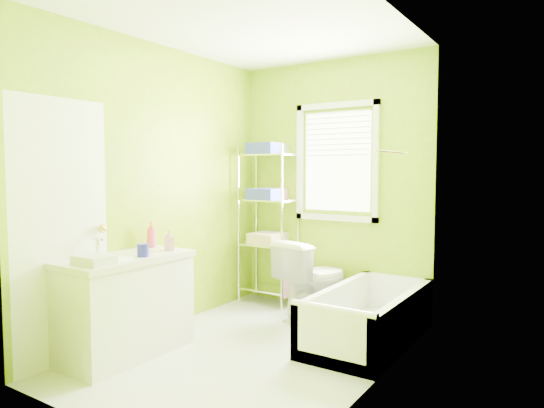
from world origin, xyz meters
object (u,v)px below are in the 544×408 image
Objects in this scene: bathtub at (367,325)px; vanity at (125,302)px; toilet at (314,279)px; wire_shelf_unit at (270,206)px.

vanity is at bearing -138.76° from bathtub.
vanity is (-0.79, -1.66, 0.03)m from toilet.
wire_shelf_unit reaches higher than bathtub.
wire_shelf_unit is (-1.38, 0.58, 0.93)m from bathtub.
bathtub is 1.87× the size of toilet.
toilet is at bearing 64.43° from vanity.
wire_shelf_unit reaches higher than vanity.
toilet is 0.98m from wire_shelf_unit.
bathtub is 2.01m from vanity.
toilet is at bearing 153.98° from bathtub.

